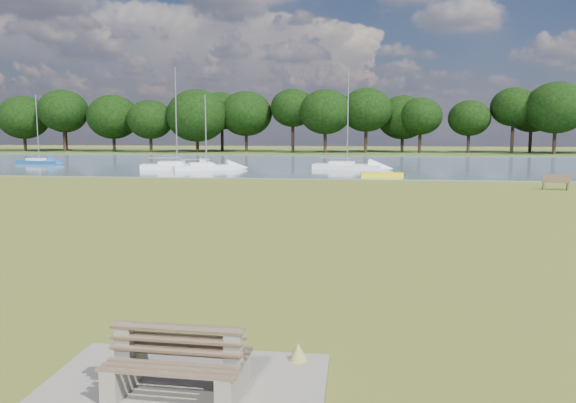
# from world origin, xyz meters

# --- Properties ---
(ground) EXTENTS (220.00, 220.00, 0.00)m
(ground) POSITION_xyz_m (0.00, 0.00, 0.00)
(ground) COLOR olive
(river) EXTENTS (220.00, 40.00, 0.10)m
(river) POSITION_xyz_m (0.00, 42.00, 0.00)
(river) COLOR slate
(river) RESTS_ON ground
(far_bank) EXTENTS (220.00, 20.00, 0.40)m
(far_bank) POSITION_xyz_m (0.00, 72.00, 0.00)
(far_bank) COLOR #4C6626
(far_bank) RESTS_ON ground
(concrete_pad) EXTENTS (4.20, 3.20, 0.10)m
(concrete_pad) POSITION_xyz_m (0.00, -14.00, 0.05)
(concrete_pad) COLOR gray
(concrete_pad) RESTS_ON ground
(bench_pair) EXTENTS (2.00, 1.23, 1.06)m
(bench_pair) POSITION_xyz_m (0.00, -14.00, 0.53)
(bench_pair) COLOR gray
(bench_pair) RESTS_ON concrete_pad
(riverbank_bench) EXTENTS (1.70, 0.82, 1.01)m
(riverbank_bench) POSITION_xyz_m (15.28, 16.16, 0.51)
(riverbank_bench) COLOR brown
(riverbank_bench) RESTS_ON ground
(kayak) EXTENTS (3.45, 1.15, 0.34)m
(kayak) POSITION_xyz_m (4.62, 24.51, 0.22)
(kayak) COLOR yellow
(kayak) RESTS_ON river
(tree_line) EXTENTS (137.99, 8.99, 10.88)m
(tree_line) POSITION_xyz_m (-2.26, 68.00, 6.47)
(tree_line) COLOR black
(tree_line) RESTS_ON far_bank
(sailboat_2) EXTENTS (6.79, 3.02, 9.35)m
(sailboat_2) POSITION_xyz_m (1.62, 32.81, 0.52)
(sailboat_2) COLOR white
(sailboat_2) RESTS_ON river
(sailboat_3) EXTENTS (5.54, 2.73, 7.52)m
(sailboat_3) POSITION_xyz_m (-32.17, 36.58, 0.45)
(sailboat_3) COLOR navy
(sailboat_3) RESTS_ON river
(sailboat_5) EXTENTS (6.20, 3.97, 7.01)m
(sailboat_5) POSITION_xyz_m (-11.59, 30.22, 0.47)
(sailboat_5) COLOR white
(sailboat_5) RESTS_ON river
(sailboat_6) EXTENTS (7.00, 3.06, 9.62)m
(sailboat_6) POSITION_xyz_m (-14.58, 30.65, 0.53)
(sailboat_6) COLOR white
(sailboat_6) RESTS_ON river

